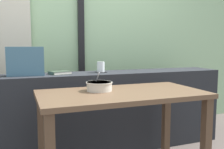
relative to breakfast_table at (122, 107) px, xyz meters
name	(u,v)px	position (x,y,z in m)	size (l,w,h in m)	color
outdoor_backdrop	(76,19)	(-0.04, 1.36, 0.78)	(4.80, 0.08, 2.80)	#9EC699
curtain_left_panel	(4,29)	(-0.86, 1.26, 0.63)	(0.56, 0.06, 2.50)	beige
window_divider_post	(81,27)	(0.00, 1.29, 0.68)	(0.07, 0.05, 2.60)	black
dark_console_ledge	(93,112)	(-0.04, 0.67, -0.21)	(2.80, 0.39, 0.81)	#23262B
breakfast_table	(122,107)	(0.00, 0.00, 0.00)	(1.24, 0.65, 0.73)	brown
coaster_square	(101,72)	(0.06, 0.69, 0.19)	(0.10, 0.10, 0.01)	black
juice_glass	(101,67)	(0.06, 0.69, 0.24)	(0.08, 0.08, 0.10)	white
closed_book	(60,73)	(-0.36, 0.69, 0.20)	(0.22, 0.19, 0.03)	#334233
throw_pillow	(26,61)	(-0.66, 0.67, 0.32)	(0.32, 0.14, 0.26)	#426B84
soup_bowl	(99,86)	(-0.15, 0.10, 0.15)	(0.20, 0.20, 0.15)	beige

